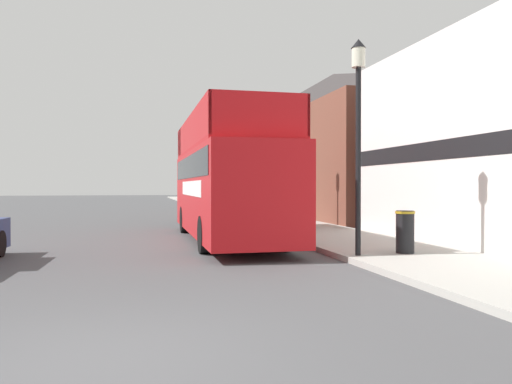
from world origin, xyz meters
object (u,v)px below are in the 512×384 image
object	(u,v)px
tour_bus	(226,184)
lamp_post_nearest	(358,108)
parked_car_ahead_of_bus	(216,209)
lamp_post_third	(227,158)
litter_bin	(405,231)
lamp_post_second	(268,141)

from	to	relation	value
tour_bus	lamp_post_nearest	world-z (taller)	lamp_post_nearest
parked_car_ahead_of_bus	lamp_post_third	distance (m)	6.55
parked_car_ahead_of_bus	lamp_post_nearest	distance (m)	12.71
lamp_post_third	litter_bin	world-z (taller)	lamp_post_third
tour_bus	lamp_post_second	world-z (taller)	lamp_post_second
tour_bus	litter_bin	world-z (taller)	tour_bus
parked_car_ahead_of_bus	litter_bin	distance (m)	12.49
lamp_post_nearest	tour_bus	bearing A→B (deg)	113.27
lamp_post_nearest	lamp_post_second	bearing A→B (deg)	88.77
lamp_post_third	parked_car_ahead_of_bus	bearing A→B (deg)	-105.18
parked_car_ahead_of_bus	lamp_post_second	bearing A→B (deg)	-66.22
litter_bin	lamp_post_nearest	bearing A→B (deg)	-175.75
lamp_post_third	litter_bin	distance (m)	18.17
tour_bus	lamp_post_third	bearing A→B (deg)	80.03
litter_bin	tour_bus	bearing A→B (deg)	124.68
parked_car_ahead_of_bus	litter_bin	size ratio (longest dim) A/B	4.34
lamp_post_nearest	lamp_post_third	size ratio (longest dim) A/B	1.07
parked_car_ahead_of_bus	lamp_post_second	world-z (taller)	lamp_post_second
tour_bus	lamp_post_third	world-z (taller)	lamp_post_third
tour_bus	parked_car_ahead_of_bus	world-z (taller)	tour_bus
lamp_post_third	litter_bin	bearing A→B (deg)	-86.21
tour_bus	lamp_post_nearest	distance (m)	5.94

